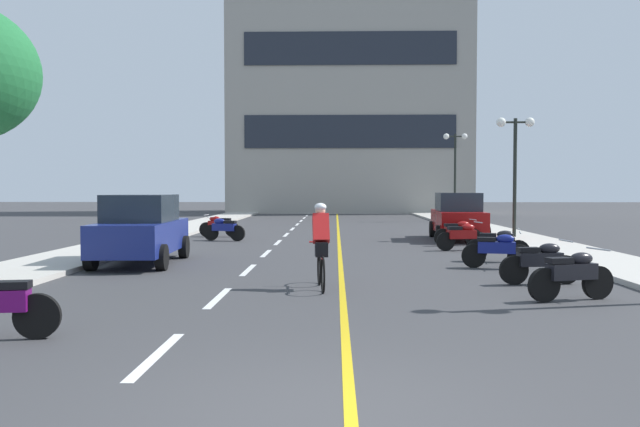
{
  "coord_description": "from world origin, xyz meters",
  "views": [
    {
      "loc": [
        0.12,
        -5.48,
        1.97
      ],
      "look_at": [
        -0.46,
        18.7,
        1.04
      ],
      "focal_mm": 36.06,
      "sensor_mm": 36.0,
      "label": 1
    }
  ],
  "objects_px": {
    "motorcycle_2": "(540,262)",
    "motorcycle_7": "(224,228)",
    "motorcycle_1": "(572,274)",
    "motorcycle_8": "(219,225)",
    "street_lamp_far": "(455,157)",
    "motorcycle_4": "(498,244)",
    "motorcycle_3": "(497,249)",
    "parked_car_near": "(141,229)",
    "motorcycle_5": "(462,236)",
    "street_lamp_mid": "(515,148)",
    "parked_car_mid": "(458,216)",
    "motorcycle_6": "(458,232)",
    "cyclist_rider": "(321,244)"
  },
  "relations": [
    {
      "from": "parked_car_mid",
      "to": "cyclist_rider",
      "type": "relative_size",
      "value": 2.43
    },
    {
      "from": "parked_car_mid",
      "to": "motorcycle_5",
      "type": "distance_m",
      "value": 4.47
    },
    {
      "from": "cyclist_rider",
      "to": "motorcycle_5",
      "type": "bearing_deg",
      "value": 61.3
    },
    {
      "from": "motorcycle_2",
      "to": "motorcycle_7",
      "type": "bearing_deg",
      "value": 127.65
    },
    {
      "from": "motorcycle_3",
      "to": "motorcycle_5",
      "type": "xyz_separation_m",
      "value": [
        0.05,
        4.64,
        0.0
      ]
    },
    {
      "from": "motorcycle_1",
      "to": "motorcycle_4",
      "type": "height_order",
      "value": "same"
    },
    {
      "from": "street_lamp_mid",
      "to": "motorcycle_3",
      "type": "xyz_separation_m",
      "value": [
        -2.94,
        -9.1,
        -3.06
      ]
    },
    {
      "from": "parked_car_near",
      "to": "motorcycle_4",
      "type": "bearing_deg",
      "value": 4.35
    },
    {
      "from": "street_lamp_mid",
      "to": "parked_car_near",
      "type": "distance_m",
      "value": 14.88
    },
    {
      "from": "street_lamp_mid",
      "to": "motorcycle_6",
      "type": "distance_m",
      "value": 4.88
    },
    {
      "from": "street_lamp_mid",
      "to": "parked_car_near",
      "type": "relative_size",
      "value": 1.08
    },
    {
      "from": "motorcycle_1",
      "to": "motorcycle_8",
      "type": "bearing_deg",
      "value": 120.97
    },
    {
      "from": "street_lamp_far",
      "to": "motorcycle_5",
      "type": "height_order",
      "value": "street_lamp_far"
    },
    {
      "from": "street_lamp_mid",
      "to": "cyclist_rider",
      "type": "distance_m",
      "value": 14.59
    },
    {
      "from": "motorcycle_3",
      "to": "parked_car_near",
      "type": "bearing_deg",
      "value": 175.21
    },
    {
      "from": "parked_car_mid",
      "to": "motorcycle_8",
      "type": "distance_m",
      "value": 9.64
    },
    {
      "from": "street_lamp_mid",
      "to": "street_lamp_far",
      "type": "bearing_deg",
      "value": 88.69
    },
    {
      "from": "motorcycle_4",
      "to": "motorcycle_3",
      "type": "bearing_deg",
      "value": -104.79
    },
    {
      "from": "parked_car_near",
      "to": "motorcycle_8",
      "type": "bearing_deg",
      "value": 88.12
    },
    {
      "from": "motorcycle_1",
      "to": "cyclist_rider",
      "type": "xyz_separation_m",
      "value": [
        -4.45,
        1.29,
        0.41
      ]
    },
    {
      "from": "parked_car_near",
      "to": "motorcycle_2",
      "type": "xyz_separation_m",
      "value": [
        9.33,
        -3.42,
        -0.44
      ]
    },
    {
      "from": "parked_car_mid",
      "to": "motorcycle_3",
      "type": "xyz_separation_m",
      "value": [
        -0.75,
        -9.03,
        -0.44
      ]
    },
    {
      "from": "street_lamp_mid",
      "to": "motorcycle_3",
      "type": "distance_m",
      "value": 10.04
    },
    {
      "from": "street_lamp_mid",
      "to": "motorcycle_7",
      "type": "bearing_deg",
      "value": -176.0
    },
    {
      "from": "street_lamp_far",
      "to": "motorcycle_7",
      "type": "distance_m",
      "value": 19.19
    },
    {
      "from": "motorcycle_7",
      "to": "street_lamp_far",
      "type": "bearing_deg",
      "value": 52.44
    },
    {
      "from": "motorcycle_3",
      "to": "motorcycle_6",
      "type": "xyz_separation_m",
      "value": [
        0.26,
        6.41,
        0.0
      ]
    },
    {
      "from": "parked_car_mid",
      "to": "motorcycle_4",
      "type": "xyz_separation_m",
      "value": [
        -0.36,
        -7.55,
        -0.44
      ]
    },
    {
      "from": "street_lamp_mid",
      "to": "motorcycle_5",
      "type": "xyz_separation_m",
      "value": [
        -2.88,
        -4.46,
        -3.06
      ]
    },
    {
      "from": "motorcycle_7",
      "to": "street_lamp_mid",
      "type": "bearing_deg",
      "value": 4.0
    },
    {
      "from": "street_lamp_mid",
      "to": "motorcycle_4",
      "type": "xyz_separation_m",
      "value": [
        -2.55,
        -7.61,
        -3.06
      ]
    },
    {
      "from": "motorcycle_1",
      "to": "motorcycle_8",
      "type": "relative_size",
      "value": 0.97
    },
    {
      "from": "motorcycle_3",
      "to": "motorcycle_8",
      "type": "bearing_deg",
      "value": 130.4
    },
    {
      "from": "motorcycle_1",
      "to": "motorcycle_5",
      "type": "xyz_separation_m",
      "value": [
        -0.11,
        9.22,
        0.0
      ]
    },
    {
      "from": "motorcycle_3",
      "to": "motorcycle_6",
      "type": "bearing_deg",
      "value": 87.69
    },
    {
      "from": "motorcycle_2",
      "to": "motorcycle_8",
      "type": "height_order",
      "value": "same"
    },
    {
      "from": "street_lamp_far",
      "to": "motorcycle_5",
      "type": "bearing_deg",
      "value": -99.76
    },
    {
      "from": "street_lamp_far",
      "to": "motorcycle_1",
      "type": "relative_size",
      "value": 3.15
    },
    {
      "from": "motorcycle_3",
      "to": "parked_car_mid",
      "type": "bearing_deg",
      "value": 85.27
    },
    {
      "from": "street_lamp_far",
      "to": "parked_car_mid",
      "type": "bearing_deg",
      "value": -100.01
    },
    {
      "from": "motorcycle_3",
      "to": "cyclist_rider",
      "type": "height_order",
      "value": "cyclist_rider"
    },
    {
      "from": "motorcycle_2",
      "to": "motorcycle_4",
      "type": "height_order",
      "value": "same"
    },
    {
      "from": "parked_car_mid",
      "to": "motorcycle_1",
      "type": "xyz_separation_m",
      "value": [
        -0.59,
        -13.62,
        -0.44
      ]
    },
    {
      "from": "street_lamp_far",
      "to": "parked_car_near",
      "type": "distance_m",
      "value": 25.86
    },
    {
      "from": "motorcycle_6",
      "to": "motorcycle_1",
      "type": "bearing_deg",
      "value": -90.51
    },
    {
      "from": "parked_car_near",
      "to": "motorcycle_1",
      "type": "distance_m",
      "value": 10.71
    },
    {
      "from": "motorcycle_4",
      "to": "motorcycle_5",
      "type": "height_order",
      "value": "same"
    },
    {
      "from": "motorcycle_5",
      "to": "motorcycle_8",
      "type": "height_order",
      "value": "same"
    },
    {
      "from": "parked_car_mid",
      "to": "motorcycle_7",
      "type": "relative_size",
      "value": 2.58
    },
    {
      "from": "parked_car_mid",
      "to": "cyclist_rider",
      "type": "distance_m",
      "value": 13.32
    }
  ]
}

